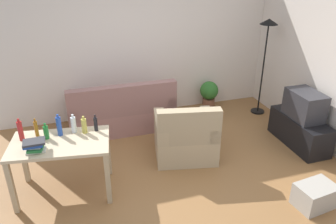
{
  "coord_description": "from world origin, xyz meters",
  "views": [
    {
      "loc": [
        -1.2,
        -3.71,
        2.89
      ],
      "look_at": [
        0.1,
        0.5,
        0.75
      ],
      "focal_mm": 35.76,
      "sensor_mm": 36.0,
      "label": 1
    }
  ],
  "objects_px": {
    "armchair": "(186,138)",
    "book_stack": "(34,146)",
    "couch": "(122,113)",
    "bottle_amber": "(36,128)",
    "bottle_red": "(20,131)",
    "tv_stand": "(300,131)",
    "bottle_blue": "(59,126)",
    "potted_plant": "(209,93)",
    "bottle_squat": "(84,126)",
    "desk": "(61,149)",
    "bottle_clear": "(74,124)",
    "torchiere_lamp": "(267,41)",
    "tv": "(305,105)",
    "storage_box": "(315,196)",
    "bottle_dark": "(96,124)",
    "bottle_green": "(46,132)"
  },
  "relations": [
    {
      "from": "bottle_clear",
      "to": "book_stack",
      "type": "height_order",
      "value": "bottle_clear"
    },
    {
      "from": "tv_stand",
      "to": "torchiere_lamp",
      "type": "height_order",
      "value": "torchiere_lamp"
    },
    {
      "from": "tv_stand",
      "to": "desk",
      "type": "xyz_separation_m",
      "value": [
        -3.68,
        -0.13,
        0.41
      ]
    },
    {
      "from": "couch",
      "to": "bottle_dark",
      "type": "height_order",
      "value": "bottle_dark"
    },
    {
      "from": "tv",
      "to": "desk",
      "type": "distance_m",
      "value": 3.69
    },
    {
      "from": "tv_stand",
      "to": "armchair",
      "type": "relative_size",
      "value": 1.05
    },
    {
      "from": "potted_plant",
      "to": "armchair",
      "type": "bearing_deg",
      "value": -124.7
    },
    {
      "from": "potted_plant",
      "to": "bottle_dark",
      "type": "bearing_deg",
      "value": -144.53
    },
    {
      "from": "armchair",
      "to": "bottle_green",
      "type": "height_order",
      "value": "bottle_green"
    },
    {
      "from": "tv_stand",
      "to": "bottle_amber",
      "type": "bearing_deg",
      "value": 88.41
    },
    {
      "from": "bottle_red",
      "to": "bottle_squat",
      "type": "height_order",
      "value": "bottle_red"
    },
    {
      "from": "couch",
      "to": "desk",
      "type": "relative_size",
      "value": 1.4
    },
    {
      "from": "tv_stand",
      "to": "potted_plant",
      "type": "relative_size",
      "value": 1.93
    },
    {
      "from": "potted_plant",
      "to": "bottle_clear",
      "type": "relative_size",
      "value": 2.26
    },
    {
      "from": "couch",
      "to": "bottle_amber",
      "type": "relative_size",
      "value": 7.52
    },
    {
      "from": "couch",
      "to": "bottle_blue",
      "type": "bearing_deg",
      "value": 53.47
    },
    {
      "from": "tv_stand",
      "to": "bottle_blue",
      "type": "bearing_deg",
      "value": 89.37
    },
    {
      "from": "potted_plant",
      "to": "bottle_squat",
      "type": "height_order",
      "value": "bottle_squat"
    },
    {
      "from": "bottle_blue",
      "to": "book_stack",
      "type": "bearing_deg",
      "value": -133.25
    },
    {
      "from": "armchair",
      "to": "book_stack",
      "type": "bearing_deg",
      "value": 24.62
    },
    {
      "from": "couch",
      "to": "bottle_clear",
      "type": "relative_size",
      "value": 7.18
    },
    {
      "from": "couch",
      "to": "book_stack",
      "type": "height_order",
      "value": "couch"
    },
    {
      "from": "bottle_blue",
      "to": "book_stack",
      "type": "distance_m",
      "value": 0.42
    },
    {
      "from": "bottle_green",
      "to": "bottle_dark",
      "type": "xyz_separation_m",
      "value": [
        0.61,
        0.02,
        0.01
      ]
    },
    {
      "from": "potted_plant",
      "to": "bottle_red",
      "type": "bearing_deg",
      "value": -153.21
    },
    {
      "from": "storage_box",
      "to": "bottle_blue",
      "type": "xyz_separation_m",
      "value": [
        -2.93,
        1.36,
        0.74
      ]
    },
    {
      "from": "storage_box",
      "to": "bottle_red",
      "type": "relative_size",
      "value": 1.64
    },
    {
      "from": "storage_box",
      "to": "bottle_blue",
      "type": "height_order",
      "value": "bottle_blue"
    },
    {
      "from": "tv",
      "to": "bottle_dark",
      "type": "bearing_deg",
      "value": 89.58
    },
    {
      "from": "couch",
      "to": "bottle_squat",
      "type": "relative_size",
      "value": 7.7
    },
    {
      "from": "potted_plant",
      "to": "bottle_squat",
      "type": "distance_m",
      "value": 3.06
    },
    {
      "from": "desk",
      "to": "bottle_blue",
      "type": "distance_m",
      "value": 0.29
    },
    {
      "from": "torchiere_lamp",
      "to": "bottle_red",
      "type": "relative_size",
      "value": 6.17
    },
    {
      "from": "bottle_amber",
      "to": "book_stack",
      "type": "xyz_separation_m",
      "value": [
        -0.01,
        -0.38,
        -0.03
      ]
    },
    {
      "from": "bottle_amber",
      "to": "bottle_clear",
      "type": "height_order",
      "value": "bottle_clear"
    },
    {
      "from": "bottle_blue",
      "to": "storage_box",
      "type": "bearing_deg",
      "value": -25.0
    },
    {
      "from": "bottle_blue",
      "to": "bottle_clear",
      "type": "xyz_separation_m",
      "value": [
        0.18,
        0.03,
        -0.02
      ]
    },
    {
      "from": "bottle_dark",
      "to": "bottle_squat",
      "type": "bearing_deg",
      "value": -175.56
    },
    {
      "from": "bottle_amber",
      "to": "bottle_blue",
      "type": "xyz_separation_m",
      "value": [
        0.28,
        -0.07,
        0.03
      ]
    },
    {
      "from": "torchiere_lamp",
      "to": "bottle_dark",
      "type": "relative_size",
      "value": 7.9
    },
    {
      "from": "bottle_squat",
      "to": "potted_plant",
      "type": "bearing_deg",
      "value": 34.03
    },
    {
      "from": "bottle_red",
      "to": "bottle_dark",
      "type": "relative_size",
      "value": 1.28
    },
    {
      "from": "couch",
      "to": "desk",
      "type": "height_order",
      "value": "couch"
    },
    {
      "from": "potted_plant",
      "to": "bottle_clear",
      "type": "height_order",
      "value": "bottle_clear"
    },
    {
      "from": "desk",
      "to": "bottle_squat",
      "type": "bearing_deg",
      "value": 31.72
    },
    {
      "from": "storage_box",
      "to": "book_stack",
      "type": "height_order",
      "value": "book_stack"
    },
    {
      "from": "bottle_red",
      "to": "book_stack",
      "type": "bearing_deg",
      "value": -62.34
    },
    {
      "from": "potted_plant",
      "to": "book_stack",
      "type": "distance_m",
      "value": 3.69
    },
    {
      "from": "bottle_red",
      "to": "couch",
      "type": "bearing_deg",
      "value": 42.51
    },
    {
      "from": "desk",
      "to": "bottle_green",
      "type": "bearing_deg",
      "value": 147.22
    }
  ]
}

